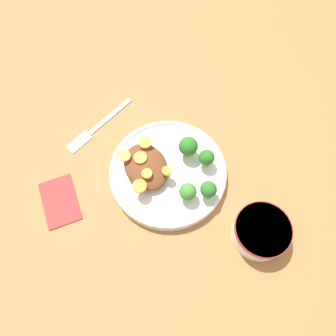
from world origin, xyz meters
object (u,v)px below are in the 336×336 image
plate (168,172)px  napkin (60,201)px  dip_bowl (261,232)px  fork (95,129)px

plate → napkin: bearing=-102.0°
plate → dip_bowl: (0.19, 0.10, 0.01)m
fork → napkin: same height
plate → napkin: 0.23m
plate → napkin: (-0.05, -0.22, -0.01)m
plate → dip_bowl: bearing=26.8°
fork → plate: bearing=99.0°
fork → napkin: bearing=25.1°
plate → dip_bowl: dip_bowl is taller
dip_bowl → napkin: size_ratio=0.96×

